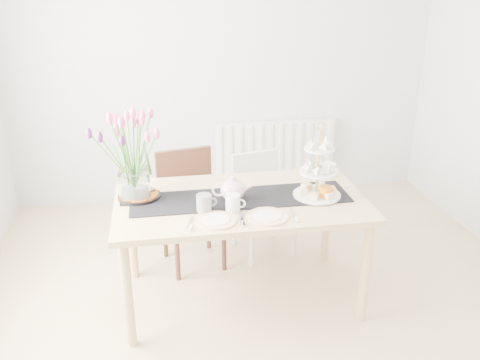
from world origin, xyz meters
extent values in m
plane|color=tan|center=(0.00, 0.00, 0.00)|extent=(4.50, 4.50, 0.00)
plane|color=silver|center=(0.00, 2.25, 1.30)|extent=(4.00, 0.00, 4.00)
cube|color=white|center=(0.50, 2.19, 0.45)|extent=(1.20, 0.08, 0.60)
cube|color=tan|center=(-0.14, 0.46, 0.73)|extent=(1.60, 0.90, 0.04)
cylinder|color=tan|center=(-0.87, 0.08, 0.35)|extent=(0.06, 0.06, 0.71)
cylinder|color=tan|center=(0.59, 0.08, 0.35)|extent=(0.06, 0.06, 0.71)
cylinder|color=tan|center=(-0.87, 0.84, 0.35)|extent=(0.06, 0.06, 0.71)
cylinder|color=tan|center=(0.59, 0.84, 0.35)|extent=(0.06, 0.06, 0.71)
cube|color=#3D2116|center=(-0.42, 0.96, 0.44)|extent=(0.51, 0.51, 0.04)
cube|color=#3D2116|center=(-0.46, 1.15, 0.67)|extent=(0.43, 0.13, 0.41)
cylinder|color=#3D2116|center=(-0.55, 0.74, 0.21)|extent=(0.04, 0.04, 0.42)
cylinder|color=#3D2116|center=(-0.20, 0.82, 0.21)|extent=(0.04, 0.04, 0.42)
cylinder|color=#3D2116|center=(-0.63, 1.09, 0.21)|extent=(0.04, 0.04, 0.42)
cylinder|color=#3D2116|center=(-0.28, 1.17, 0.21)|extent=(0.04, 0.04, 0.42)
cube|color=silver|center=(0.15, 1.06, 0.40)|extent=(0.47, 0.47, 0.04)
cube|color=silver|center=(0.11, 1.23, 0.60)|extent=(0.39, 0.13, 0.37)
cylinder|color=silver|center=(0.02, 0.84, 0.19)|extent=(0.04, 0.04, 0.38)
cylinder|color=silver|center=(0.37, 0.93, 0.19)|extent=(0.04, 0.04, 0.38)
cylinder|color=silver|center=(-0.07, 1.20, 0.19)|extent=(0.04, 0.04, 0.38)
cylinder|color=silver|center=(0.28, 1.28, 0.19)|extent=(0.04, 0.04, 0.38)
cube|color=black|center=(-0.14, 0.46, 0.75)|extent=(1.40, 0.35, 0.01)
cube|color=silver|center=(-0.80, 0.56, 0.85)|extent=(0.19, 0.19, 0.19)
cylinder|color=gold|center=(0.35, 0.40, 0.98)|extent=(0.01, 0.01, 0.45)
cylinder|color=white|center=(0.35, 0.40, 0.77)|extent=(0.31, 0.31, 0.01)
cylinder|color=white|center=(0.35, 0.40, 0.92)|extent=(0.25, 0.25, 0.01)
cylinder|color=white|center=(0.35, 0.40, 1.08)|extent=(0.19, 0.19, 0.01)
cylinder|color=white|center=(0.54, 0.73, 0.80)|extent=(0.12, 0.12, 0.10)
cylinder|color=black|center=(-0.78, 0.57, 0.76)|extent=(0.27, 0.27, 0.02)
cylinder|color=orange|center=(-0.78, 0.57, 0.78)|extent=(0.24, 0.24, 0.01)
cylinder|color=gray|center=(-0.39, 0.31, 0.81)|extent=(0.11, 0.11, 0.11)
cylinder|color=silver|center=(-0.22, 0.29, 0.80)|extent=(0.11, 0.11, 0.11)
cylinder|color=orange|center=(0.39, 0.35, 0.80)|extent=(0.11, 0.11, 0.09)
cylinder|color=silver|center=(-0.33, 0.16, 0.76)|extent=(0.29, 0.29, 0.01)
cylinder|color=white|center=(-0.03, 0.16, 0.76)|extent=(0.26, 0.26, 0.01)
camera|label=1|loc=(-0.63, -2.47, 2.09)|focal=38.00mm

